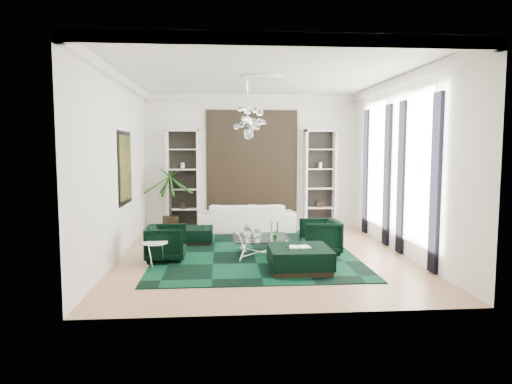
{
  "coord_description": "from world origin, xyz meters",
  "views": [
    {
      "loc": [
        -0.89,
        -9.56,
        2.29
      ],
      "look_at": [
        -0.11,
        0.5,
        1.31
      ],
      "focal_mm": 32.0,
      "sensor_mm": 36.0,
      "label": 1
    }
  ],
  "objects": [
    {
      "name": "curtain_near_b",
      "position": [
        2.96,
        -0.12,
        1.65
      ],
      "size": [
        0.07,
        0.3,
        3.25
      ],
      "primitive_type": "cube",
      "color": "black",
      "rests_on": "floor"
    },
    {
      "name": "book",
      "position": [
        0.56,
        -1.33,
        0.46
      ],
      "size": [
        0.39,
        0.26,
        0.03
      ],
      "primitive_type": "cube",
      "color": "white",
      "rests_on": "ottoman_front"
    },
    {
      "name": "armchair_left",
      "position": [
        -2.01,
        -0.34,
        0.36
      ],
      "size": [
        0.79,
        0.77,
        0.72
      ],
      "primitive_type": "imported",
      "rotation": [
        0.0,
        0.0,
        1.57
      ],
      "color": "black",
      "rests_on": "floor"
    },
    {
      "name": "wall_back",
      "position": [
        0.0,
        3.51,
        1.9
      ],
      "size": [
        6.0,
        0.02,
        3.8
      ],
      "primitive_type": "cube",
      "color": "silver",
      "rests_on": "ground"
    },
    {
      "name": "crown_molding",
      "position": [
        0.0,
        0.0,
        3.7
      ],
      "size": [
        6.0,
        7.0,
        0.18
      ],
      "primitive_type": null,
      "color": "white",
      "rests_on": "ceiling"
    },
    {
      "name": "sofa",
      "position": [
        -0.2,
        2.81,
        0.38
      ],
      "size": [
        2.61,
        1.02,
        0.76
      ],
      "primitive_type": "imported",
      "rotation": [
        0.0,
        0.0,
        3.14
      ],
      "color": "silver",
      "rests_on": "floor"
    },
    {
      "name": "side_table",
      "position": [
        -2.16,
        -0.78,
        0.23
      ],
      "size": [
        0.48,
        0.48,
        0.47
      ],
      "primitive_type": "cylinder",
      "color": "white",
      "rests_on": "floor"
    },
    {
      "name": "armchair_right",
      "position": [
        1.24,
        0.01,
        0.37
      ],
      "size": [
        0.82,
        0.8,
        0.75
      ],
      "primitive_type": "imported",
      "rotation": [
        0.0,
        0.0,
        -1.57
      ],
      "color": "black",
      "rests_on": "floor"
    },
    {
      "name": "table_plant",
      "position": [
        0.24,
        -0.32,
        0.51
      ],
      "size": [
        0.12,
        0.1,
        0.22
      ],
      "primitive_type": "imported",
      "color": "#1A4C14",
      "rests_on": "coffee_table"
    },
    {
      "name": "curtain_far_b",
      "position": [
        2.96,
        2.28,
        1.65
      ],
      "size": [
        0.07,
        0.3,
        3.25
      ],
      "primitive_type": "cube",
      "color": "black",
      "rests_on": "floor"
    },
    {
      "name": "ottoman_front",
      "position": [
        0.56,
        -1.33,
        0.22
      ],
      "size": [
        1.12,
        1.12,
        0.45
      ],
      "primitive_type": "cube",
      "color": "black",
      "rests_on": "floor"
    },
    {
      "name": "coffee_table",
      "position": [
        -0.05,
        -0.08,
        0.2
      ],
      "size": [
        1.17,
        1.17,
        0.4
      ],
      "primitive_type": null,
      "color": "white",
      "rests_on": "floor"
    },
    {
      "name": "wall_left",
      "position": [
        -3.01,
        0.0,
        1.9
      ],
      "size": [
        0.02,
        7.0,
        3.8
      ],
      "primitive_type": "cube",
      "color": "silver",
      "rests_on": "ground"
    },
    {
      "name": "curtain_near_a",
      "position": [
        2.96,
        -1.68,
        1.65
      ],
      "size": [
        0.07,
        0.3,
        3.25
      ],
      "primitive_type": "cube",
      "color": "black",
      "rests_on": "floor"
    },
    {
      "name": "shelving_left",
      "position": [
        -1.95,
        3.31,
        1.4
      ],
      "size": [
        0.9,
        0.38,
        2.8
      ],
      "primitive_type": null,
      "color": "white",
      "rests_on": "floor"
    },
    {
      "name": "chandelier",
      "position": [
        -0.3,
        0.5,
        2.85
      ],
      "size": [
        0.89,
        0.89,
        0.8
      ],
      "primitive_type": null,
      "color": "white",
      "rests_on": "ceiling"
    },
    {
      "name": "ottoman_side",
      "position": [
        -1.52,
        1.31,
        0.19
      ],
      "size": [
        0.84,
        0.84,
        0.37
      ],
      "primitive_type": "cube",
      "color": "black",
      "rests_on": "floor"
    },
    {
      "name": "painting",
      "position": [
        -2.97,
        0.6,
        1.85
      ],
      "size": [
        0.04,
        1.3,
        1.6
      ],
      "primitive_type": "cube",
      "color": "black",
      "rests_on": "wall_left"
    },
    {
      "name": "palm",
      "position": [
        -2.28,
        3.0,
        1.22
      ],
      "size": [
        1.53,
        1.53,
        2.44
      ],
      "primitive_type": null,
      "color": "#1A4C14",
      "rests_on": "floor"
    },
    {
      "name": "window_near",
      "position": [
        2.99,
        -0.9,
        1.9
      ],
      "size": [
        0.03,
        1.1,
        2.9
      ],
      "primitive_type": "cube",
      "color": "white",
      "rests_on": "wall_right"
    },
    {
      "name": "curtain_far_a",
      "position": [
        2.96,
        0.72,
        1.65
      ],
      "size": [
        0.07,
        0.3,
        3.25
      ],
      "primitive_type": "cube",
      "color": "black",
      "rests_on": "floor"
    },
    {
      "name": "shelving_right",
      "position": [
        1.95,
        3.31,
        1.4
      ],
      "size": [
        0.9,
        0.38,
        2.8
      ],
      "primitive_type": null,
      "color": "white",
      "rests_on": "floor"
    },
    {
      "name": "rug",
      "position": [
        -0.19,
        0.25,
        0.01
      ],
      "size": [
        4.2,
        5.0,
        0.02
      ],
      "primitive_type": "cube",
      "color": "black",
      "rests_on": "floor"
    },
    {
      "name": "floor",
      "position": [
        0.0,
        0.0,
        -0.01
      ],
      "size": [
        6.0,
        7.0,
        0.02
      ],
      "primitive_type": "cube",
      "color": "tan",
      "rests_on": "ground"
    },
    {
      "name": "tapestry",
      "position": [
        0.0,
        3.46,
        1.9
      ],
      "size": [
        2.5,
        0.06,
        2.8
      ],
      "primitive_type": "cube",
      "color": "black",
      "rests_on": "wall_back"
    },
    {
      "name": "ceiling",
      "position": [
        0.0,
        0.0,
        3.81
      ],
      "size": [
        6.0,
        7.0,
        0.02
      ],
      "primitive_type": "cube",
      "color": "white",
      "rests_on": "ground"
    },
    {
      "name": "wall_right",
      "position": [
        3.01,
        0.0,
        1.9
      ],
      "size": [
        0.02,
        7.0,
        3.8
      ],
      "primitive_type": "cube",
      "color": "silver",
      "rests_on": "ground"
    },
    {
      "name": "ceiling_medallion",
      "position": [
        0.0,
        0.3,
        3.77
      ],
      "size": [
        0.9,
        0.9,
        0.05
      ],
      "primitive_type": "cylinder",
      "color": "white",
      "rests_on": "ceiling"
    },
    {
      "name": "wall_front",
      "position": [
        0.0,
        -3.51,
        1.9
      ],
      "size": [
        6.0,
        0.02,
        3.8
      ],
      "primitive_type": "cube",
      "color": "silver",
      "rests_on": "ground"
    },
    {
      "name": "window_far",
      "position": [
        2.99,
        1.5,
        1.9
      ],
      "size": [
        0.03,
        1.1,
        2.9
      ],
      "primitive_type": "cube",
      "color": "white",
      "rests_on": "wall_right"
    }
  ]
}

